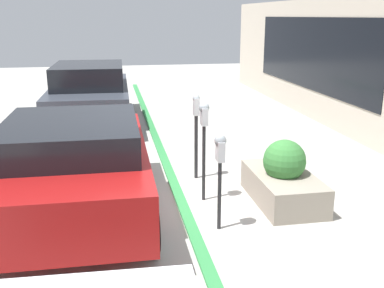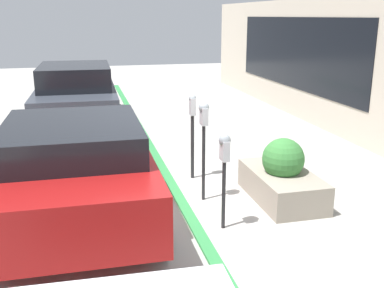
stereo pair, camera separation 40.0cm
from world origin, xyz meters
TOP-DOWN VIEW (x-y plane):
  - ground_plane at (0.00, 0.00)m, footprint 40.00×40.00m
  - curb_strip at (0.00, 0.08)m, footprint 24.50×0.16m
  - parking_meter_nearest at (-0.99, -0.29)m, footprint 0.18×0.16m
  - parking_meter_second at (0.02, -0.28)m, footprint 0.18×0.16m
  - parking_meter_middle at (1.01, -0.35)m, footprint 0.15×0.12m
  - planter_box at (-0.27, -1.47)m, footprint 1.59×0.87m
  - parked_car_middle at (-0.20, 1.62)m, footprint 4.05×2.08m
  - parked_car_rear at (5.71, 1.61)m, footprint 4.67×2.07m

SIDE VIEW (x-z plane):
  - ground_plane at x=0.00m, z-range 0.00..0.00m
  - curb_strip at x=0.00m, z-range 0.00..0.04m
  - planter_box at x=-0.27m, z-range -0.14..0.85m
  - parked_car_middle at x=-0.20m, z-range 0.05..1.48m
  - parked_car_rear at x=5.71m, z-range 0.05..1.62m
  - parking_meter_nearest at x=-0.99m, z-range 0.35..1.66m
  - parking_meter_middle at x=1.01m, z-range 0.26..1.76m
  - parking_meter_second at x=0.02m, z-range 0.41..1.95m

